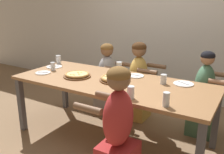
# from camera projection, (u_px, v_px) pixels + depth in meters

# --- Properties ---
(ground_plane) EXTENTS (18.00, 18.00, 0.00)m
(ground_plane) POSITION_uv_depth(u_px,v_px,m) (112.00, 138.00, 3.24)
(ground_plane) COLOR #896B4C
(ground_plane) RESTS_ON ground
(restaurant_back_panel) EXTENTS (10.00, 0.06, 3.20)m
(restaurant_back_panel) POSITION_uv_depth(u_px,v_px,m) (167.00, 7.00, 4.26)
(restaurant_back_panel) COLOR silver
(restaurant_back_panel) RESTS_ON ground
(dining_table) EXTENTS (2.44, 0.99, 0.78)m
(dining_table) POSITION_uv_depth(u_px,v_px,m) (112.00, 86.00, 3.03)
(dining_table) COLOR #996B42
(dining_table) RESTS_ON ground
(pizza_board_main) EXTENTS (0.37, 0.37, 0.06)m
(pizza_board_main) POSITION_uv_depth(u_px,v_px,m) (115.00, 78.00, 3.01)
(pizza_board_main) COLOR brown
(pizza_board_main) RESTS_ON dining_table
(pizza_board_second) EXTENTS (0.35, 0.35, 0.05)m
(pizza_board_second) POSITION_uv_depth(u_px,v_px,m) (77.00, 75.00, 3.17)
(pizza_board_second) COLOR brown
(pizza_board_second) RESTS_ON dining_table
(empty_plate_a) EXTENTS (0.20, 0.20, 0.02)m
(empty_plate_a) POSITION_uv_depth(u_px,v_px,m) (43.00, 73.00, 3.33)
(empty_plate_a) COLOR white
(empty_plate_a) RESTS_ON dining_table
(empty_plate_b) EXTENTS (0.23, 0.23, 0.02)m
(empty_plate_b) POSITION_uv_depth(u_px,v_px,m) (183.00, 84.00, 2.89)
(empty_plate_b) COLOR white
(empty_plate_b) RESTS_ON dining_table
(empty_plate_c) EXTENTS (0.23, 0.23, 0.02)m
(empty_plate_c) POSITION_uv_depth(u_px,v_px,m) (54.00, 67.00, 3.63)
(empty_plate_c) COLOR white
(empty_plate_c) RESTS_ON dining_table
(empty_plate_d) EXTENTS (0.21, 0.21, 0.02)m
(empty_plate_d) POSITION_uv_depth(u_px,v_px,m) (136.00, 76.00, 3.20)
(empty_plate_d) COLOR white
(empty_plate_d) RESTS_ON dining_table
(drinking_glass_a) EXTENTS (0.06, 0.06, 0.11)m
(drinking_glass_a) POSITION_uv_depth(u_px,v_px,m) (53.00, 66.00, 3.45)
(drinking_glass_a) COLOR silver
(drinking_glass_a) RESTS_ON dining_table
(drinking_glass_b) EXTENTS (0.08, 0.08, 0.14)m
(drinking_glass_b) POSITION_uv_depth(u_px,v_px,m) (119.00, 67.00, 3.39)
(drinking_glass_b) COLOR silver
(drinking_glass_b) RESTS_ON dining_table
(drinking_glass_c) EXTENTS (0.08, 0.08, 0.13)m
(drinking_glass_c) POSITION_uv_depth(u_px,v_px,m) (58.00, 60.00, 3.81)
(drinking_glass_c) COLOR silver
(drinking_glass_c) RESTS_ON dining_table
(drinking_glass_d) EXTENTS (0.07, 0.07, 0.11)m
(drinking_glass_d) POSITION_uv_depth(u_px,v_px,m) (163.00, 80.00, 2.89)
(drinking_glass_d) COLOR silver
(drinking_glass_d) RESTS_ON dining_table
(drinking_glass_e) EXTENTS (0.07, 0.07, 0.13)m
(drinking_glass_e) POSITION_uv_depth(u_px,v_px,m) (131.00, 93.00, 2.46)
(drinking_glass_e) COLOR silver
(drinking_glass_e) RESTS_ON dining_table
(drinking_glass_f) EXTENTS (0.06, 0.06, 0.14)m
(drinking_glass_f) POSITION_uv_depth(u_px,v_px,m) (166.00, 100.00, 2.28)
(drinking_glass_f) COLOR silver
(drinking_glass_f) RESTS_ON dining_table
(diner_far_center) EXTENTS (0.51, 0.40, 1.15)m
(diner_far_center) POSITION_uv_depth(u_px,v_px,m) (138.00, 84.00, 3.66)
(diner_far_center) COLOR gold
(diner_far_center) RESTS_ON ground
(diner_near_midright) EXTENTS (0.51, 0.40, 1.18)m
(diner_near_midright) POSITION_uv_depth(u_px,v_px,m) (118.00, 134.00, 2.25)
(diner_near_midright) COLOR #B22D2D
(diner_near_midright) RESTS_ON ground
(diner_far_midleft) EXTENTS (0.51, 0.40, 1.09)m
(diner_far_midleft) POSITION_uv_depth(u_px,v_px,m) (107.00, 80.00, 3.93)
(diner_far_midleft) COLOR #99999E
(diner_far_midleft) RESTS_ON ground
(diner_far_right) EXTENTS (0.51, 0.40, 1.12)m
(diner_far_right) POSITION_uv_depth(u_px,v_px,m) (203.00, 98.00, 3.21)
(diner_far_right) COLOR #477556
(diner_far_right) RESTS_ON ground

